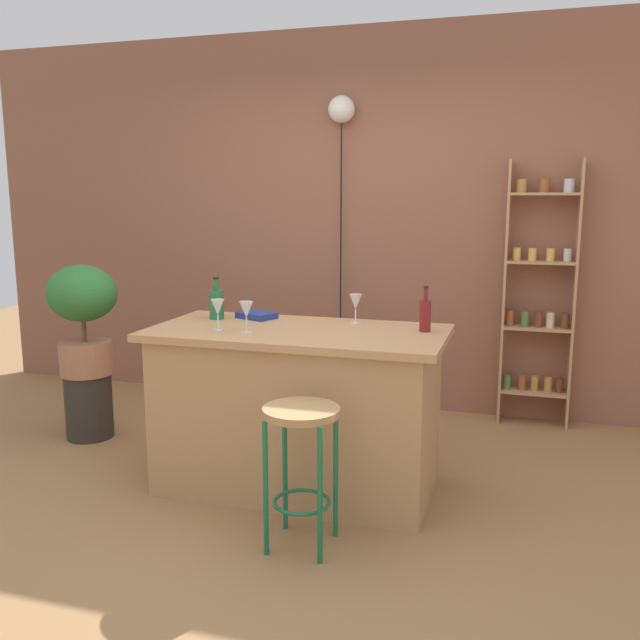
% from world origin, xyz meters
% --- Properties ---
extents(ground, '(12.00, 12.00, 0.00)m').
position_xyz_m(ground, '(0.00, 0.00, 0.00)').
color(ground, olive).
extents(back_wall, '(6.40, 0.10, 2.80)m').
position_xyz_m(back_wall, '(0.00, 1.95, 1.40)').
color(back_wall, '#8C5642').
rests_on(back_wall, ground).
extents(kitchen_counter, '(1.59, 0.79, 0.89)m').
position_xyz_m(kitchen_counter, '(0.00, 0.30, 0.45)').
color(kitchen_counter, tan).
rests_on(kitchen_counter, ground).
extents(bar_stool, '(0.35, 0.35, 0.66)m').
position_xyz_m(bar_stool, '(0.23, -0.32, 0.50)').
color(bar_stool, '#196642').
rests_on(bar_stool, ground).
extents(spice_shelf, '(0.48, 0.17, 1.84)m').
position_xyz_m(spice_shelf, '(1.25, 1.80, 0.92)').
color(spice_shelf, tan).
rests_on(spice_shelf, ground).
extents(plant_stool, '(0.31, 0.31, 0.44)m').
position_xyz_m(plant_stool, '(-1.59, 0.64, 0.22)').
color(plant_stool, '#2D2823').
rests_on(plant_stool, ground).
extents(potted_plant, '(0.46, 0.42, 0.73)m').
position_xyz_m(potted_plant, '(-1.59, 0.64, 0.86)').
color(potted_plant, '#A86B4C').
rests_on(potted_plant, plant_stool).
extents(bottle_sauce_amber, '(0.08, 0.08, 0.24)m').
position_xyz_m(bottle_sauce_amber, '(-0.55, 0.46, 0.98)').
color(bottle_sauce_amber, '#236638').
rests_on(bottle_sauce_amber, kitchen_counter).
extents(bottle_olive_oil, '(0.06, 0.06, 0.24)m').
position_xyz_m(bottle_olive_oil, '(0.66, 0.44, 0.98)').
color(bottle_olive_oil, maroon).
rests_on(bottle_olive_oil, kitchen_counter).
extents(wine_glass_left, '(0.07, 0.07, 0.16)m').
position_xyz_m(wine_glass_left, '(0.26, 0.56, 1.01)').
color(wine_glass_left, silver).
rests_on(wine_glass_left, kitchen_counter).
extents(wine_glass_center, '(0.07, 0.07, 0.16)m').
position_xyz_m(wine_glass_center, '(-0.40, 0.16, 1.01)').
color(wine_glass_center, silver).
rests_on(wine_glass_center, kitchen_counter).
extents(wine_glass_right, '(0.07, 0.07, 0.16)m').
position_xyz_m(wine_glass_right, '(-0.23, 0.14, 1.01)').
color(wine_glass_right, silver).
rests_on(wine_glass_right, kitchen_counter).
extents(cookbook, '(0.25, 0.22, 0.03)m').
position_xyz_m(cookbook, '(-0.34, 0.54, 0.91)').
color(cookbook, navy).
rests_on(cookbook, kitchen_counter).
extents(pendant_globe_light, '(0.20, 0.20, 2.31)m').
position_xyz_m(pendant_globe_light, '(-0.18, 1.84, 2.17)').
color(pendant_globe_light, black).
rests_on(pendant_globe_light, ground).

